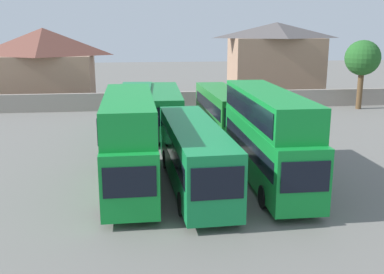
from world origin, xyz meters
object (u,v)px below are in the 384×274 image
bus_2 (194,152)px  bus_3 (268,132)px  bus_4 (135,109)px  house_terrace_centre (276,59)px  bus_6 (222,108)px  bus_1 (129,137)px  house_terrace_left (45,65)px  tree_left_of_lot (363,59)px  bus_5 (164,107)px

bus_2 → bus_3: 4.14m
bus_4 → house_terrace_centre: 24.63m
bus_2 → bus_6: size_ratio=1.04×
bus_3 → bus_6: size_ratio=1.01×
bus_1 → house_terrace_centre: house_terrace_centre is taller
house_terrace_centre → house_terrace_left: bearing=-177.5°
bus_2 → tree_left_of_lot: size_ratio=1.66×
house_terrace_left → tree_left_of_lot: house_terrace_left is taller
bus_4 → bus_3: bearing=32.5°
bus_2 → bus_5: (-0.76, 13.84, -0.04)m
bus_5 → bus_1: bearing=-9.2°
bus_2 → bus_6: bus_2 is taller
bus_5 → house_terrace_centre: 22.58m
bus_1 → tree_left_of_lot: bearing=131.6°
bus_3 → house_terrace_centre: (9.70, 30.54, 1.68)m
bus_4 → house_terrace_centre: size_ratio=0.98×
bus_4 → bus_5: size_ratio=1.00×
bus_1 → tree_left_of_lot: 31.56m
bus_3 → bus_6: 12.80m
bus_4 → tree_left_of_lot: bearing=113.0°
bus_2 → house_terrace_left: (-13.04, 29.78, 2.25)m
bus_3 → tree_left_of_lot: (15.86, 21.06, 2.35)m
bus_4 → house_terrace_centre: house_terrace_centre is taller
bus_4 → tree_left_of_lot: 24.68m
bus_6 → bus_1: bearing=-31.4°
house_terrace_left → house_terrace_centre: 26.79m
bus_2 → bus_6: 13.78m
bus_2 → bus_4: bus_4 is taller
bus_4 → bus_1: bearing=2.3°
bus_6 → bus_5: bearing=-99.8°
bus_5 → house_terrace_left: size_ratio=1.01×
house_terrace_centre → tree_left_of_lot: size_ratio=1.59×
house_terrace_centre → tree_left_of_lot: 11.32m
bus_5 → bus_4: bearing=-73.1°
bus_5 → bus_6: 4.76m
bus_2 → bus_5: size_ratio=1.06×
house_terrace_left → bus_5: bearing=-52.4°
bus_6 → tree_left_of_lot: 18.25m
bus_4 → bus_6: (7.09, 0.02, -0.08)m
bus_2 → bus_3: size_ratio=1.02×
house_terrace_left → tree_left_of_lot: (32.93, -8.29, 0.96)m
bus_1 → bus_4: bus_1 is taller
bus_3 → bus_6: bearing=-179.5°
bus_1 → bus_5: bus_1 is taller
bus_4 → house_terrace_left: bearing=-146.0°
bus_2 → house_terrace_left: 32.59m
house_terrace_centre → tree_left_of_lot: bearing=-56.9°
bus_6 → house_terrace_centre: house_terrace_centre is taller
bus_1 → bus_2: (3.33, -0.25, -0.83)m
bus_5 → tree_left_of_lot: bearing=111.8°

